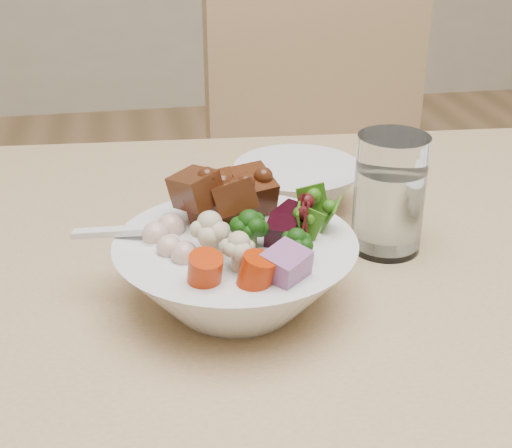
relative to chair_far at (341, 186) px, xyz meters
name	(u,v)px	position (x,y,z in m)	size (l,w,h in m)	color
chair_far	(341,186)	(0.00, 0.00, 0.00)	(0.47, 0.47, 0.91)	tan
food_bowl	(238,267)	(-0.28, -0.63, 0.22)	(0.19, 0.19, 0.10)	silver
soup_spoon	(147,239)	(-0.35, -0.61, 0.24)	(0.09, 0.05, 0.02)	silver
water_glass	(389,198)	(-0.14, -0.56, 0.24)	(0.06, 0.06, 0.11)	white
side_bowl	(298,186)	(-0.19, -0.45, 0.21)	(0.13, 0.13, 0.04)	silver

